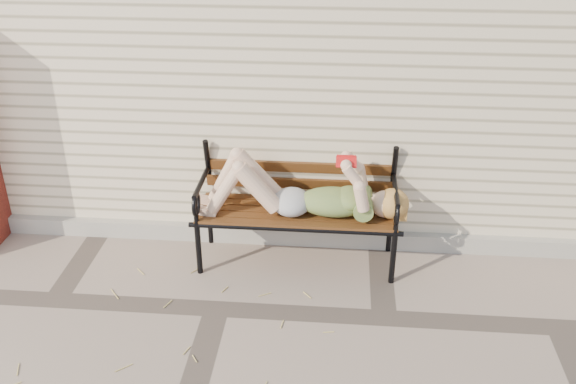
{
  "coord_description": "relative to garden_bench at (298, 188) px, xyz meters",
  "views": [
    {
      "loc": [
        0.87,
        -3.79,
        3.0
      ],
      "look_at": [
        0.48,
        0.64,
        0.68
      ],
      "focal_mm": 40.0,
      "sensor_mm": 36.0,
      "label": 1
    }
  ],
  "objects": [
    {
      "name": "house_wall",
      "position": [
        -0.55,
        2.2,
        0.86
      ],
      "size": [
        8.0,
        4.0,
        3.0
      ],
      "primitive_type": "cube",
      "color": "beige",
      "rests_on": "ground"
    },
    {
      "name": "reading_woman",
      "position": [
        0.01,
        -0.14,
        0.04
      ],
      "size": [
        1.65,
        0.38,
        0.52
      ],
      "color": "#0A3B47",
      "rests_on": "ground"
    },
    {
      "name": "foundation_strip",
      "position": [
        -0.55,
        0.17,
        -0.56
      ],
      "size": [
        8.0,
        0.1,
        0.15
      ],
      "primitive_type": "cube",
      "color": "#A29D92",
      "rests_on": "ground"
    },
    {
      "name": "garden_bench",
      "position": [
        0.0,
        0.0,
        0.0
      ],
      "size": [
        1.75,
        0.7,
        1.13
      ],
      "color": "black",
      "rests_on": "ground"
    },
    {
      "name": "straw_scatter",
      "position": [
        -0.89,
        -1.07,
        -0.63
      ],
      "size": [
        2.92,
        1.62,
        0.01
      ],
      "color": "#D3BC67",
      "rests_on": "ground"
    },
    {
      "name": "ground",
      "position": [
        -0.55,
        -0.8,
        -0.64
      ],
      "size": [
        80.0,
        80.0,
        0.0
      ],
      "primitive_type": "plane",
      "color": "gray",
      "rests_on": "ground"
    }
  ]
}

